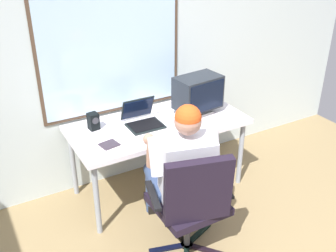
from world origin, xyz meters
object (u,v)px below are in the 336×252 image
desk_speaker (93,121)px  cd_case (109,145)px  crt_monitor (198,93)px  person_seated (181,169)px  wine_glass (186,118)px  desk (158,128)px  office_chair (192,200)px  laptop (142,118)px

desk_speaker → cd_case: bearing=-88.3°
crt_monitor → cd_case: 0.98m
person_seated → cd_case: (-0.39, 0.48, 0.08)m
wine_glass → person_seated: bearing=-125.6°
cd_case → desk: bearing=17.0°
desk → office_chair: bearing=-102.7°
desk → person_seated: (-0.14, -0.64, -0.02)m
desk → cd_case: cd_case is taller
person_seated → wine_glass: 0.57m
wine_glass → desk_speaker: size_ratio=0.97×
crt_monitor → desk_speaker: (-0.96, 0.17, -0.13)m
desk → office_chair: office_chair is taller
desk → wine_glass: bearing=-49.8°
laptop → wine_glass: size_ratio=2.24×
office_chair → laptop: 0.99m
desk → laptop: laptop is taller
desk → desk_speaker: size_ratio=10.58×
person_seated → office_chair: bearing=-103.3°
office_chair → person_seated: (0.06, 0.26, 0.10)m
crt_monitor → wine_glass: 0.33m
person_seated → desk_speaker: (-0.40, 0.80, 0.15)m
crt_monitor → laptop: 0.57m
laptop → crt_monitor: bearing=-6.5°
office_chair → crt_monitor: 1.15m
wine_glass → cd_case: 0.71m
crt_monitor → laptop: size_ratio=1.38×
office_chair → person_seated: bearing=76.7°
desk → laptop: size_ratio=4.89×
wine_glass → desk_speaker: 0.80m
crt_monitor → desk_speaker: size_ratio=2.98×
laptop → desk_speaker: (-0.41, 0.11, 0.02)m
laptop → desk_speaker: 0.42m
laptop → cd_case: laptop is taller
desk → laptop: 0.19m
desk_speaker → office_chair: bearing=-72.3°
desk → wine_glass: (0.17, -0.20, 0.15)m
person_seated → crt_monitor: person_seated is taller
crt_monitor → wine_glass: size_ratio=3.08×
laptop → desk_speaker: size_ratio=2.16×
office_chair → crt_monitor: (0.62, 0.89, 0.39)m
crt_monitor → laptop: bearing=173.5°
desk → cd_case: 0.56m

